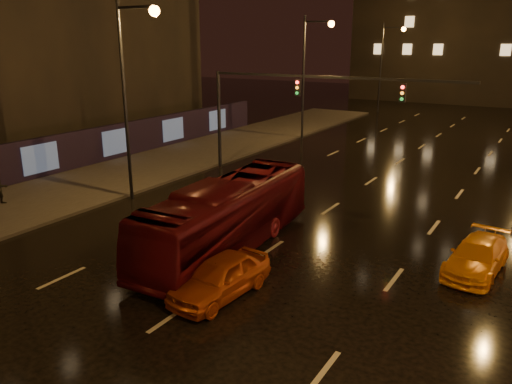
% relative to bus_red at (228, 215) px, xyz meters
% --- Properties ---
extents(ground, '(140.00, 140.00, 0.00)m').
position_rel_bus_red_xyz_m(ground, '(1.50, 10.77, -1.40)').
color(ground, black).
rests_on(ground, ground).
extents(sidewalk_left, '(7.00, 70.00, 0.15)m').
position_rel_bus_red_xyz_m(sidewalk_left, '(-12.00, 5.77, -1.33)').
color(sidewalk_left, '#38332D').
rests_on(sidewalk_left, ground).
extents(hoarding_left, '(0.30, 46.00, 2.50)m').
position_rel_bus_red_xyz_m(hoarding_left, '(-15.70, 2.77, -0.15)').
color(hoarding_left, black).
rests_on(hoarding_left, ground).
extents(traffic_signal, '(15.31, 0.32, 6.20)m').
position_rel_bus_red_xyz_m(traffic_signal, '(-3.56, 10.77, 3.33)').
color(traffic_signal, black).
rests_on(traffic_signal, ground).
extents(bus_red, '(2.95, 10.20, 2.81)m').
position_rel_bus_red_xyz_m(bus_red, '(0.00, 0.00, 0.00)').
color(bus_red, '#4E0B10').
rests_on(bus_red, ground).
extents(taxi_near, '(1.91, 4.08, 1.35)m').
position_rel_bus_red_xyz_m(taxi_near, '(2.00, -3.33, -0.73)').
color(taxi_near, '#BB4611').
rests_on(taxi_near, ground).
extents(taxi_far, '(1.99, 4.17, 1.17)m').
position_rel_bus_red_xyz_m(taxi_far, '(8.80, 2.93, -0.82)').
color(taxi_far, orange).
rests_on(taxi_far, ground).
extents(pedestrian_b, '(0.69, 0.85, 1.61)m').
position_rel_bus_red_xyz_m(pedestrian_b, '(-12.68, -1.63, -0.45)').
color(pedestrian_b, black).
rests_on(pedestrian_b, sidewalk_left).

